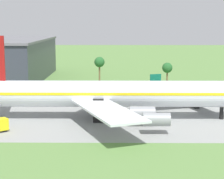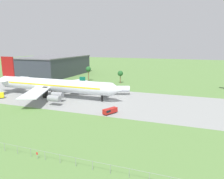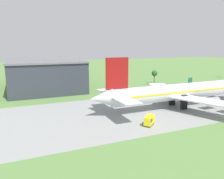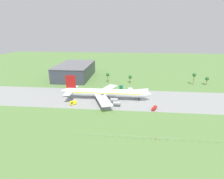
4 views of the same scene
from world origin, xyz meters
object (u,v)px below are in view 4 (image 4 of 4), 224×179
Objects in this scene: baggage_tug at (154,108)px; no_stopping_sign at (156,139)px; catering_van at (73,103)px; regional_aircraft at (134,92)px; terminal_building at (75,71)px; jet_airliner at (105,93)px.

baggage_tug is 3.81× the size of no_stopping_sign.
catering_van reaches higher than no_stopping_sign.
regional_aircraft is 52.06m from catering_van.
regional_aircraft is at bearing -38.18° from terminal_building.
no_stopping_sign is (9.73, -65.13, -2.07)m from regional_aircraft.
catering_van is (-22.61, -12.33, -4.46)m from jet_airliner.
jet_airliner is 11.51× the size of baggage_tug.
regional_aircraft is 85.25m from terminal_building.
baggage_tug is at bearing -23.32° from jet_airliner.
no_stopping_sign is at bearing -96.20° from baggage_tug.
regional_aircraft is (23.00, 12.72, -2.84)m from jet_airliner.
regional_aircraft is 5.05× the size of catering_van.
jet_airliner is at bearing 156.68° from baggage_tug.
regional_aircraft is at bearing 98.49° from no_stopping_sign.
terminal_building is at bearing 141.82° from regional_aircraft.
jet_airliner reaches higher than terminal_building.
jet_airliner is 2.91× the size of regional_aircraft.
terminal_building is (-43.91, 65.34, 1.99)m from jet_airliner.
baggage_tug is at bearing -45.20° from terminal_building.
catering_van is at bearing -151.39° from jet_airliner.
jet_airliner is 43.78× the size of no_stopping_sign.
regional_aircraft is 0.41× the size of terminal_building.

